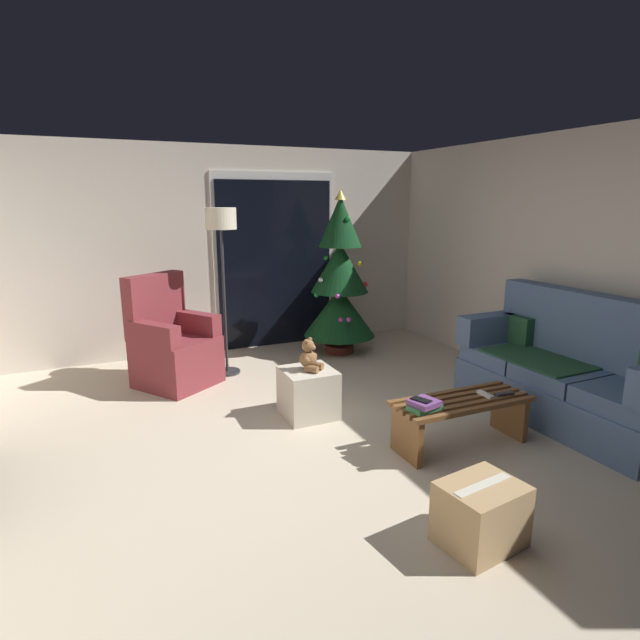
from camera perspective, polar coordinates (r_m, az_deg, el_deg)
ground_plane at (r=3.96m, az=-1.24°, el=-14.81°), size 7.00×7.00×0.00m
wall_back at (r=6.46m, az=-11.90°, el=7.55°), size 5.72×0.12×2.50m
wall_right at (r=5.33m, az=28.51°, el=5.07°), size 0.12×6.00×2.50m
patio_door_frame at (r=6.61m, az=-5.01°, el=6.60°), size 1.60×0.02×2.20m
patio_door_glass at (r=6.60m, az=-4.95°, el=6.15°), size 1.50×0.02×2.10m
couch at (r=4.91m, az=26.08°, el=-5.45°), size 0.82×1.96×1.08m
coffee_table at (r=4.13m, az=15.47°, el=-10.10°), size 1.10×0.40×0.39m
remote_graphite at (r=4.25m, az=19.88°, el=-7.75°), size 0.16×0.06×0.02m
remote_white at (r=4.19m, az=17.94°, el=-7.90°), size 0.05×0.16×0.02m
book_stack at (r=3.80m, az=11.56°, el=-9.27°), size 0.26×0.22×0.08m
cell_phone at (r=3.77m, az=11.22°, el=-8.72°), size 0.12×0.16×0.01m
christmas_tree at (r=6.23m, az=2.21°, el=4.16°), size 0.88×0.88×1.98m
armchair at (r=5.44m, az=-16.13°, el=-2.83°), size 0.95×0.96×1.13m
floor_lamp at (r=5.46m, az=-10.93°, el=9.29°), size 0.32×0.32×1.78m
ottoman at (r=4.53m, az=-1.31°, el=-8.12°), size 0.44×0.44×0.42m
teddy_bear_chestnut at (r=4.41m, az=-1.21°, el=-4.12°), size 0.21×0.22×0.29m
cardboard_box_taped_mid_floor at (r=3.13m, az=17.48°, el=-19.95°), size 0.48×0.41×0.36m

